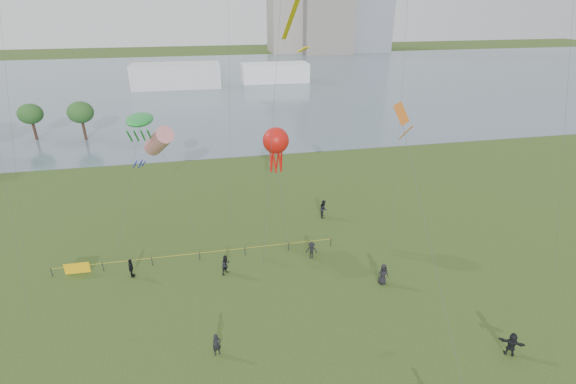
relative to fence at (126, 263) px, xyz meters
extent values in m
plane|color=#253C13|center=(13.17, -14.39, -0.55)|extent=(400.00, 400.00, 0.00)
cube|color=slate|center=(13.17, 85.61, -0.53)|extent=(400.00, 120.00, 0.08)
cube|color=slate|center=(59.17, 147.61, 18.45)|extent=(20.00, 20.00, 38.00)
cube|color=gray|center=(45.17, 153.61, 13.45)|extent=(16.00, 18.00, 28.00)
cube|color=silver|center=(1.17, 80.61, 2.45)|extent=(22.00, 8.00, 6.00)
cube|color=white|center=(27.17, 83.61, 1.95)|extent=(18.00, 7.00, 5.00)
cylinder|color=#321F17|center=(-19.64, 40.28, 0.77)|extent=(0.44, 0.44, 2.65)
ellipsoid|color=#2C5923|center=(-19.64, 40.28, 3.74)|extent=(3.77, 3.77, 3.18)
cylinder|color=#321F17|center=(-11.76, 38.67, 0.85)|extent=(0.44, 0.44, 2.81)
ellipsoid|color=#2C5923|center=(-11.76, 38.67, 4.00)|extent=(3.99, 3.99, 3.37)
cylinder|color=black|center=(-5.88, 0.00, -0.13)|extent=(0.07, 0.07, 0.85)
cylinder|color=black|center=(-1.88, 0.00, -0.13)|extent=(0.07, 0.07, 0.85)
cylinder|color=black|center=(2.12, 0.00, -0.13)|extent=(0.07, 0.07, 0.85)
cylinder|color=black|center=(6.12, 0.00, -0.13)|extent=(0.07, 0.07, 0.85)
cylinder|color=black|center=(10.12, 0.00, -0.13)|extent=(0.07, 0.07, 0.85)
cylinder|color=black|center=(14.12, 0.00, -0.13)|extent=(0.07, 0.07, 0.85)
cylinder|color=black|center=(18.12, 0.00, -0.13)|extent=(0.07, 0.07, 0.85)
cylinder|color=yellow|center=(6.12, 0.00, 0.19)|extent=(24.00, 0.03, 0.03)
cube|color=#F4B60C|center=(-3.88, 0.00, 0.00)|extent=(2.00, 0.04, 1.00)
imported|color=black|center=(8.32, -2.40, 0.32)|extent=(1.07, 1.07, 1.74)
imported|color=black|center=(15.86, -1.56, 0.24)|extent=(1.15, 0.86, 1.58)
imported|color=black|center=(0.63, -1.31, 0.29)|extent=(0.45, 1.01, 1.69)
imported|color=black|center=(20.57, -6.25, 0.34)|extent=(0.88, 0.58, 1.79)
imported|color=black|center=(25.70, -14.82, 0.29)|extent=(1.58, 1.30, 1.70)
imported|color=black|center=(7.16, -11.08, 0.24)|extent=(0.67, 0.54, 1.59)
imported|color=black|center=(18.98, 5.64, 0.41)|extent=(0.91, 1.06, 1.92)
cylinder|color=#3F3F42|center=(13.10, 1.97, 10.56)|extent=(3.28, 7.92, 22.25)
cube|color=yellow|center=(14.72, 1.71, 19.28)|extent=(0.36, 6.98, 4.09)
cube|color=yellow|center=(14.72, -2.09, 17.18)|extent=(0.95, 0.95, 0.42)
cylinder|color=#3F3F42|center=(4.69, 4.65, 4.06)|extent=(2.76, 2.75, 9.24)
cylinder|color=red|center=(3.33, 6.00, 8.67)|extent=(3.47, 4.96, 3.66)
cylinder|color=#1B22C1|center=(1.93, 4.80, 7.07)|extent=(0.60, 1.13, 0.88)
cylinder|color=#1B22C1|center=(1.65, 5.18, 7.07)|extent=(0.60, 1.13, 0.88)
cylinder|color=#1B22C1|center=(1.20, 5.04, 7.07)|extent=(0.60, 1.13, 0.88)
cylinder|color=#1B22C1|center=(1.20, 4.57, 7.07)|extent=(0.60, 1.13, 0.88)
cylinder|color=#1B22C1|center=(1.65, 4.42, 7.07)|extent=(0.60, 1.13, 0.88)
cylinder|color=#3F3F42|center=(0.36, 3.99, 5.02)|extent=(3.07, 5.22, 11.17)
ellipsoid|color=#198E2F|center=(1.89, 6.59, 10.60)|extent=(2.36, 4.25, 0.83)
cylinder|color=#198E2F|center=(1.09, 4.99, 9.60)|extent=(0.16, 1.79, 1.54)
cylinder|color=#198E2F|center=(1.64, 4.99, 9.60)|extent=(0.16, 1.79, 1.54)
cylinder|color=#198E2F|center=(2.19, 4.99, 9.60)|extent=(0.16, 1.79, 1.54)
cylinder|color=#198E2F|center=(2.74, 4.99, 9.60)|extent=(0.16, 1.79, 1.54)
cylinder|color=#3F3F42|center=(13.78, 1.50, 4.17)|extent=(0.33, 3.89, 9.46)
sphere|color=red|center=(13.63, 3.43, 8.90)|extent=(2.36, 2.36, 2.36)
cylinder|color=red|center=(14.13, 3.43, 7.30)|extent=(0.18, 0.54, 2.60)
cylinder|color=red|center=(13.88, 3.87, 7.30)|extent=(0.49, 0.36, 2.61)
cylinder|color=red|center=(13.38, 3.87, 7.30)|extent=(0.49, 0.36, 2.61)
cylinder|color=red|center=(13.13, 3.43, 7.30)|extent=(0.18, 0.54, 2.60)
cylinder|color=red|center=(13.38, 3.00, 7.30)|extent=(0.49, 0.36, 2.61)
cylinder|color=red|center=(13.88, 3.00, 7.30)|extent=(0.49, 0.36, 2.61)
cylinder|color=#3F3F42|center=(20.40, -12.61, 6.57)|extent=(0.77, 10.71, 14.26)
cube|color=orange|center=(20.03, -7.26, 13.69)|extent=(1.50, 1.50, 1.22)
cylinder|color=orange|center=(20.03, -8.16, 12.69)|extent=(0.08, 1.58, 1.35)
camera|label=1|loc=(7.70, -31.66, 20.41)|focal=26.00mm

